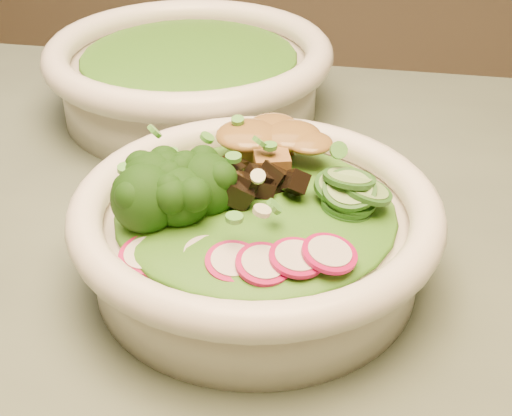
# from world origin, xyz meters

# --- Properties ---
(salad_bowl) EXTENTS (0.24, 0.24, 0.06)m
(salad_bowl) POSITION_xyz_m (-0.09, 0.02, 0.78)
(salad_bowl) COLOR white
(salad_bowl) RESTS_ON dining_table
(side_bowl) EXTENTS (0.27, 0.27, 0.07)m
(side_bowl) POSITION_xyz_m (-0.20, 0.26, 0.79)
(side_bowl) COLOR white
(side_bowl) RESTS_ON dining_table
(lettuce_bed) EXTENTS (0.18, 0.18, 0.02)m
(lettuce_bed) POSITION_xyz_m (-0.09, 0.02, 0.80)
(lettuce_bed) COLOR #175812
(lettuce_bed) RESTS_ON salad_bowl
(side_lettuce) EXTENTS (0.18, 0.18, 0.02)m
(side_lettuce) POSITION_xyz_m (-0.20, 0.26, 0.81)
(side_lettuce) COLOR #175812
(side_lettuce) RESTS_ON side_bowl
(broccoli_florets) EXTENTS (0.09, 0.08, 0.04)m
(broccoli_florets) POSITION_xyz_m (-0.14, 0.02, 0.82)
(broccoli_florets) COLOR black
(broccoli_florets) RESTS_ON salad_bowl
(radish_slices) EXTENTS (0.10, 0.06, 0.02)m
(radish_slices) POSITION_xyz_m (-0.08, -0.04, 0.81)
(radish_slices) COLOR #A40C46
(radish_slices) RESTS_ON salad_bowl
(cucumber_slices) EXTENTS (0.08, 0.08, 0.03)m
(cucumber_slices) POSITION_xyz_m (-0.03, 0.03, 0.81)
(cucumber_slices) COLOR #82B565
(cucumber_slices) RESTS_ON salad_bowl
(mushroom_heap) EXTENTS (0.08, 0.08, 0.03)m
(mushroom_heap) POSITION_xyz_m (-0.09, 0.03, 0.81)
(mushroom_heap) COLOR black
(mushroom_heap) RESTS_ON salad_bowl
(tofu_cubes) EXTENTS (0.09, 0.07, 0.03)m
(tofu_cubes) POSITION_xyz_m (-0.09, 0.08, 0.81)
(tofu_cubes) COLOR olive
(tofu_cubes) RESTS_ON salad_bowl
(peanut_sauce) EXTENTS (0.06, 0.05, 0.01)m
(peanut_sauce) POSITION_xyz_m (-0.09, 0.08, 0.82)
(peanut_sauce) COLOR brown
(peanut_sauce) RESTS_ON tofu_cubes
(scallion_garnish) EXTENTS (0.17, 0.17, 0.02)m
(scallion_garnish) POSITION_xyz_m (-0.09, 0.02, 0.82)
(scallion_garnish) COLOR green
(scallion_garnish) RESTS_ON salad_bowl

